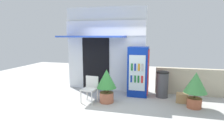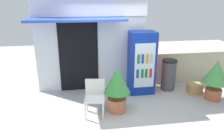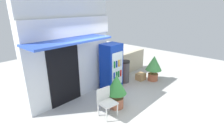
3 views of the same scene
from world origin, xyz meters
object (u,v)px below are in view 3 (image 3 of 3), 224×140
at_px(potted_plant_near_shop, 116,88).
at_px(trash_bin, 124,72).
at_px(drink_cooler, 112,67).
at_px(plastic_chair, 106,100).
at_px(cardboard_box, 141,77).
at_px(potted_plant_curbside, 154,65).

xyz_separation_m(potted_plant_near_shop, trash_bin, (1.73, 1.04, -0.19)).
relative_size(drink_cooler, potted_plant_near_shop, 1.62).
height_order(plastic_chair, potted_plant_near_shop, potted_plant_near_shop).
xyz_separation_m(plastic_chair, cardboard_box, (2.91, 0.70, -0.35)).
height_order(plastic_chair, potted_plant_curbside, potted_plant_curbside).
relative_size(potted_plant_curbside, trash_bin, 1.18).
xyz_separation_m(trash_bin, cardboard_box, (0.65, -0.40, -0.32)).
xyz_separation_m(drink_cooler, cardboard_box, (1.49, -0.36, -0.74)).
bearing_deg(potted_plant_near_shop, drink_cooler, 48.31).
height_order(potted_plant_near_shop, trash_bin, potted_plant_near_shop).
relative_size(drink_cooler, trash_bin, 1.91).
xyz_separation_m(potted_plant_near_shop, potted_plant_curbside, (2.69, 0.22, 0.03)).
bearing_deg(potted_plant_near_shop, cardboard_box, 15.00).
xyz_separation_m(drink_cooler, potted_plant_near_shop, (-0.89, -0.99, -0.23)).
bearing_deg(potted_plant_curbside, drink_cooler, 156.76).
bearing_deg(trash_bin, potted_plant_curbside, -40.44).
xyz_separation_m(potted_plant_curbside, trash_bin, (-0.96, 0.82, -0.22)).
height_order(drink_cooler, potted_plant_near_shop, drink_cooler).
xyz_separation_m(plastic_chair, trash_bin, (2.27, 1.10, -0.03)).
bearing_deg(potted_plant_curbside, trash_bin, 139.56).
xyz_separation_m(plastic_chair, potted_plant_curbside, (3.23, 0.28, 0.19)).
distance_m(drink_cooler, potted_plant_near_shop, 1.35).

